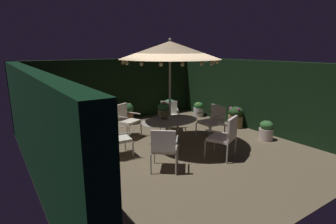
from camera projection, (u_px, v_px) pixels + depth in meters
ground_plane at (172, 148)px, 7.32m from camera, size 6.87×7.48×0.02m
hedge_backdrop_rear at (117, 90)px, 9.95m from camera, size 6.87×0.30×2.25m
hedge_backdrop_left at (34, 127)px, 5.27m from camera, size 0.30×7.48×2.25m
hedge_backdrop_right at (254, 95)px, 8.85m from camera, size 0.30×7.48×2.25m
patio_dining_table at (170, 125)px, 7.27m from camera, size 1.64×1.13×0.74m
patio_umbrella at (170, 50)px, 6.81m from camera, size 2.62×2.62×2.87m
centerpiece_planter at (164, 109)px, 7.33m from camera, size 0.36×0.36×0.47m
patio_chair_north at (225, 134)px, 6.47m from camera, size 0.83×0.80×1.04m
patio_chair_northeast at (213, 119)px, 8.09m from camera, size 0.65×0.66×0.94m
patio_chair_east at (169, 114)px, 8.79m from camera, size 0.84×0.85×0.92m
patio_chair_southeast at (125, 118)px, 8.05m from camera, size 0.79×0.78×0.99m
patio_chair_south at (114, 136)px, 6.55m from camera, size 0.64×0.65×0.95m
patio_chair_southwest at (164, 146)px, 5.77m from camera, size 0.80×0.80×0.98m
potted_plant_back_left at (51, 142)px, 6.80m from camera, size 0.42×0.42×0.60m
potted_plant_front_corner at (198, 109)px, 10.61m from camera, size 0.39×0.39×0.56m
potted_plant_left_far at (99, 118)px, 9.19m from camera, size 0.54×0.54×0.60m
potted_plant_right_near at (126, 113)px, 9.59m from camera, size 0.54×0.54×0.74m
potted_plant_back_center at (170, 107)px, 10.71m from camera, size 0.51×0.51×0.66m
potted_plant_right_far at (236, 117)px, 9.11m from camera, size 0.50×0.50×0.71m
potted_plant_left_near at (266, 131)px, 7.85m from camera, size 0.41×0.41×0.58m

